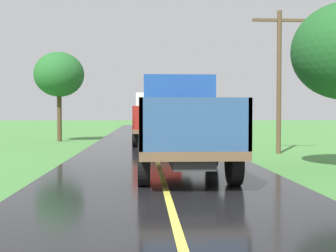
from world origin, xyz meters
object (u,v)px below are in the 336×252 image
at_px(banana_truck_near, 180,123).
at_px(utility_pole_roadside, 279,75).
at_px(banana_truck_far, 155,118).
at_px(roadside_tree_near_left, 59,75).

xyz_separation_m(banana_truck_near, utility_pole_roadside, (4.76, 6.05, 1.92)).
bearing_deg(banana_truck_far, banana_truck_near, -87.81).
bearing_deg(banana_truck_far, roadside_tree_near_left, 150.79).
relative_size(banana_truck_near, roadside_tree_near_left, 1.06).
bearing_deg(roadside_tree_near_left, banana_truck_far, -29.21).
xyz_separation_m(banana_truck_near, banana_truck_far, (-0.44, 11.53, -0.00)).
relative_size(utility_pole_roadside, roadside_tree_near_left, 1.12).
relative_size(banana_truck_far, utility_pole_roadside, 0.95).
xyz_separation_m(banana_truck_near, roadside_tree_near_left, (-6.21, 14.76, 2.62)).
height_order(banana_truck_near, banana_truck_far, same).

